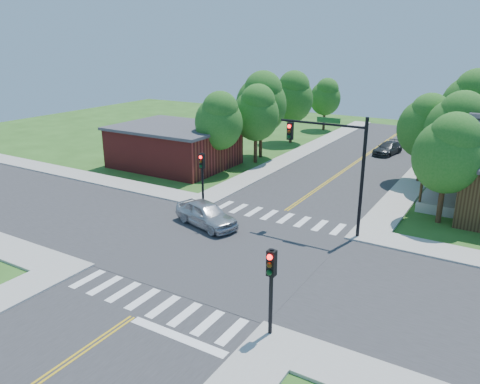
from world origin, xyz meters
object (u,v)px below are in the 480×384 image
Objects in this scene: signal_pole_se at (271,277)px; car_silver at (206,214)px; signal_pole_nw at (202,169)px; car_dgrey at (388,149)px; signal_mast_ne at (335,155)px.

car_silver is (-8.74, 8.11, -1.87)m from signal_pole_se.
car_dgrey is (7.32, 22.09, -2.04)m from signal_pole_nw.
car_silver reaches higher than car_dgrey.
signal_pole_nw reaches higher than car_silver.
car_silver is 25.64m from car_dgrey.
car_silver is at bearing -156.26° from signal_mast_ne.
signal_pole_se is 15.84m from signal_pole_nw.
car_silver is 1.10× the size of car_dgrey.
car_silver is at bearing -51.47° from signal_pole_nw.
signal_pole_se is 1.00× the size of signal_pole_nw.
signal_mast_ne is 1.44× the size of car_silver.
signal_pole_nw reaches higher than car_dgrey.
signal_mast_ne reaches higher than car_dgrey.
signal_pole_se and signal_pole_nw have the same top height.
car_silver is (-7.05, -3.10, -4.06)m from signal_mast_ne.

